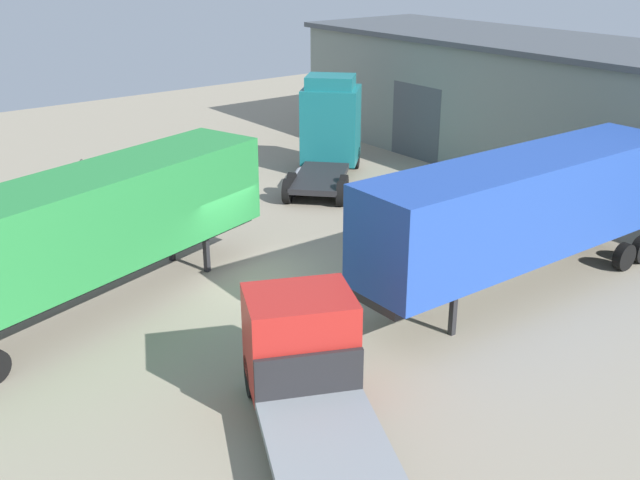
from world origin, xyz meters
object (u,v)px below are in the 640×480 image
object	(u,v)px
tractor_unit_teal	(329,129)
gravel_pile	(84,176)
container_trailer_white	(88,226)
flatbed_truck_red	(312,382)
container_trailer_orange	(525,208)

from	to	relation	value
tractor_unit_teal	gravel_pile	size ratio (longest dim) A/B	2.24
gravel_pile	container_trailer_white	bearing A→B (deg)	-19.61
container_trailer_white	flatbed_truck_red	xyz separation A→B (m)	(8.58, 1.37, -1.30)
container_trailer_white	flatbed_truck_red	bearing A→B (deg)	-98.14
container_trailer_white	gravel_pile	world-z (taller)	container_trailer_white
container_trailer_orange	gravel_pile	world-z (taller)	container_trailer_orange
tractor_unit_teal	container_trailer_white	xyz separation A→B (m)	(6.53, -13.76, 0.49)
flatbed_truck_red	gravel_pile	world-z (taller)	flatbed_truck_red
flatbed_truck_red	container_trailer_white	bearing A→B (deg)	33.83
container_trailer_white	flatbed_truck_red	world-z (taller)	container_trailer_white
container_trailer_white	gravel_pile	bearing A→B (deg)	53.20
tractor_unit_teal	flatbed_truck_red	bearing A→B (deg)	-172.87
flatbed_truck_red	tractor_unit_teal	bearing A→B (deg)	-14.60
container_trailer_white	flatbed_truck_red	distance (m)	8.78
flatbed_truck_red	gravel_pile	bearing A→B (deg)	17.68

